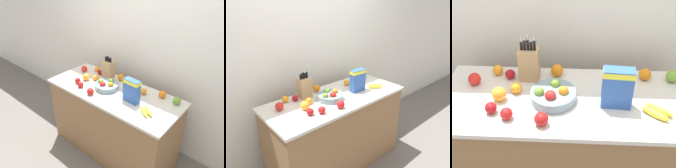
# 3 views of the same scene
# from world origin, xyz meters

# --- Properties ---
(wall_back) EXTENTS (9.00, 0.06, 2.60)m
(wall_back) POSITION_xyz_m (0.00, 0.55, 1.30)
(wall_back) COLOR silver
(wall_back) RESTS_ON ground_plane
(counter) EXTENTS (1.61, 0.68, 0.92)m
(counter) POSITION_xyz_m (0.00, 0.00, 0.46)
(counter) COLOR olive
(counter) RESTS_ON ground_plane
(knife_block) EXTENTS (0.13, 0.12, 0.33)m
(knife_block) POSITION_xyz_m (-0.26, 0.22, 1.03)
(knife_block) COLOR tan
(knife_block) RESTS_ON counter
(cereal_box) EXTENTS (0.19, 0.09, 0.26)m
(cereal_box) POSITION_xyz_m (0.29, -0.05, 1.06)
(cereal_box) COLOR #2D56A8
(cereal_box) RESTS_ON counter
(fruit_bowl) EXTENTS (0.28, 0.28, 0.11)m
(fruit_bowl) POSITION_xyz_m (-0.09, -0.01, 0.96)
(fruit_bowl) COLOR gray
(fruit_bowl) RESTS_ON counter
(banana_bunch) EXTENTS (0.20, 0.18, 0.04)m
(banana_bunch) POSITION_xyz_m (0.53, -0.12, 0.94)
(banana_bunch) COLOR yellow
(banana_bunch) RESTS_ON counter
(apple_near_bananas) EXTENTS (0.08, 0.08, 0.08)m
(apple_near_bananas) POSITION_xyz_m (-0.14, -0.23, 0.96)
(apple_near_bananas) COLOR red
(apple_near_bananas) RESTS_ON counter
(apple_rightmost) EXTENTS (0.08, 0.08, 0.08)m
(apple_rightmost) POSITION_xyz_m (-0.61, 0.12, 0.96)
(apple_rightmost) COLOR red
(apple_rightmost) RESTS_ON counter
(apple_middle) EXTENTS (0.07, 0.07, 0.07)m
(apple_middle) POSITION_xyz_m (-0.44, -0.15, 0.96)
(apple_middle) COLOR #A31419
(apple_middle) RESTS_ON counter
(apple_by_knife_block) EXTENTS (0.07, 0.07, 0.07)m
(apple_by_knife_block) POSITION_xyz_m (-0.39, 0.20, 0.95)
(apple_by_knife_block) COLOR #A31419
(apple_by_knife_block) RESTS_ON counter
(apple_front) EXTENTS (0.07, 0.07, 0.07)m
(apple_front) POSITION_xyz_m (-0.34, -0.19, 0.96)
(apple_front) COLOR red
(apple_front) RESTS_ON counter
(apple_leftmost) EXTENTS (0.08, 0.08, 0.08)m
(apple_leftmost) POSITION_xyz_m (0.68, 0.22, 0.96)
(apple_leftmost) COLOR #6B9E33
(apple_leftmost) RESTS_ON counter
(orange_back_center) EXTENTS (0.08, 0.08, 0.08)m
(orange_back_center) POSITION_xyz_m (-0.08, 0.25, 0.96)
(orange_back_center) COLOR orange
(orange_back_center) RESTS_ON counter
(orange_front_center) EXTENTS (0.07, 0.07, 0.07)m
(orange_front_center) POSITION_xyz_m (-0.49, 0.24, 0.96)
(orange_front_center) COLOR orange
(orange_front_center) RESTS_ON counter
(orange_front_right) EXTENTS (0.07, 0.07, 0.07)m
(orange_front_right) POSITION_xyz_m (0.31, 0.16, 0.96)
(orange_front_right) COLOR orange
(orange_front_right) RESTS_ON counter
(orange_front_left) EXTENTS (0.09, 0.09, 0.09)m
(orange_front_left) POSITION_xyz_m (-0.42, -0.03, 0.97)
(orange_front_left) COLOR orange
(orange_front_left) RESTS_ON counter
(orange_near_bowl) EXTENTS (0.08, 0.08, 0.08)m
(orange_near_bowl) POSITION_xyz_m (0.51, 0.24, 0.96)
(orange_near_bowl) COLOR orange
(orange_near_bowl) RESTS_ON counter
(orange_by_cereal) EXTENTS (0.07, 0.07, 0.07)m
(orange_by_cereal) POSITION_xyz_m (-0.33, 0.05, 0.96)
(orange_by_cereal) COLOR orange
(orange_by_cereal) RESTS_ON counter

